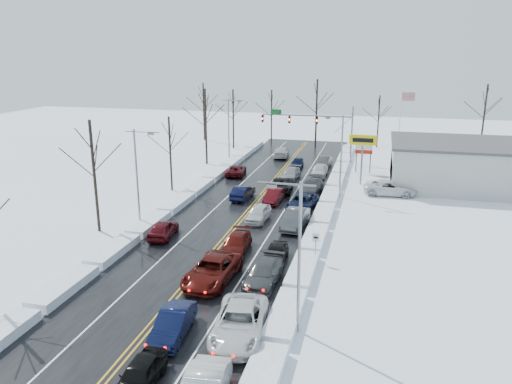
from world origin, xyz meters
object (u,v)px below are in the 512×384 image
(dealership_building, at_px, (480,165))
(oncoming_car_0, at_px, (243,199))
(traffic_signal_mast, at_px, (316,123))
(flagpole, at_px, (401,121))
(tires_plus_sign, at_px, (363,143))

(dealership_building, distance_m, oncoming_car_0, 28.13)
(traffic_signal_mast, distance_m, flagpole, 11.90)
(tires_plus_sign, distance_m, flagpole, 14.79)
(tires_plus_sign, bearing_deg, oncoming_car_0, -142.83)
(oncoming_car_0, bearing_deg, tires_plus_sign, -139.25)
(flagpole, height_order, dealership_building, flagpole)
(traffic_signal_mast, xyz_separation_m, dealership_building, (20.53, -9.99, -2.82))
(dealership_building, bearing_deg, flagpole, 126.27)
(flagpole, xyz_separation_m, oncoming_car_0, (-16.85, -23.24, -5.93))
(tires_plus_sign, height_order, flagpole, flagpole)
(flagpole, relative_size, dealership_building, 0.49)
(traffic_signal_mast, distance_m, tires_plus_sign, 13.92)
(dealership_building, height_order, oncoming_car_0, dealership_building)
(traffic_signal_mast, relative_size, tires_plus_sign, 2.21)
(tires_plus_sign, xyz_separation_m, oncoming_car_0, (-12.18, -9.23, -4.99))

